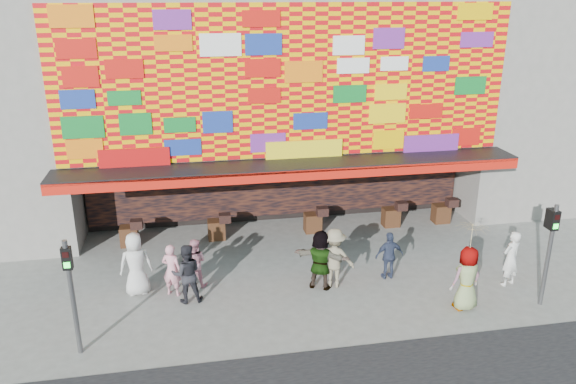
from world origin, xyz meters
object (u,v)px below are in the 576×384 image
ped_b (172,270)px  parasol (472,238)px  ped_a (136,264)px  ped_h (511,258)px  signal_left (71,285)px  ped_c (187,274)px  ped_e (389,256)px  ped_g (467,278)px  ped_i (195,262)px  signal_right (550,244)px  ped_d (334,258)px  ped_f (320,260)px

ped_b → parasol: (7.96, -2.21, 1.33)m
ped_a → ped_h: (10.88, -1.47, -0.09)m
signal_left → ped_c: 3.43m
ped_b → ped_e: ped_b is taller
ped_b → ped_g: ped_g is taller
ped_e → ped_h: size_ratio=0.88×
ped_i → parasol: parasol is taller
signal_right → ped_g: (-2.23, 0.20, -0.94)m
signal_left → parasol: size_ratio=1.66×
ped_d → ped_f: ped_d is taller
ped_a → ped_e: 7.51m
ped_e → ped_a: bearing=-6.6°
signal_left → ped_h: (12.09, 1.20, -1.00)m
signal_left → ped_h: bearing=5.7°
parasol → ped_c: bearing=166.8°
ped_d → ped_f: (-0.43, -0.02, -0.00)m
ped_g → ped_h: size_ratio=1.07×
ped_d → ped_c: bearing=18.2°
ped_f → ped_h: 5.65m
ped_a → ped_b: size_ratio=1.19×
ped_c → ped_i: ped_c is taller
ped_i → ped_g: bearing=178.1°
ped_f → ped_g: size_ratio=0.99×
ped_d → parasol: parasol is taller
ped_e → signal_left: bearing=11.1°
ped_d → ped_h: size_ratio=1.06×
ped_b → parasol: bearing=-170.0°
signal_left → ped_e: 9.05m
ped_f → ped_i: bearing=15.8°
ped_g → signal_right: bearing=164.3°
ped_c → ped_g: size_ratio=0.94×
ped_d → signal_right: bearing=175.9°
ped_a → ped_f: bearing=164.1°
ped_b → signal_right: bearing=-167.8°
ped_c → ped_a: bearing=-28.4°
signal_right → ped_b: (-10.19, 2.41, -1.07)m
ped_g → ped_d: bearing=-40.7°
ped_c → ped_h: size_ratio=1.01×
ped_c → ped_g: (7.54, -1.77, 0.05)m
signal_left → ped_e: signal_left is taller
signal_left → ped_e: (8.70, 2.24, -1.10)m
ped_c → ped_e: size_ratio=1.15×
signal_right → ped_a: signal_right is taller
ped_d → ped_e: bearing=-158.1°
ped_h → parasol: (-1.92, -1.00, 1.26)m
ped_a → ped_d: size_ratio=1.04×
ped_c → parasol: (7.54, -1.77, 1.26)m
ped_a → ped_g: ped_a is taller
ped_a → ped_g: 9.30m
signal_left → ped_c: (2.63, 1.97, -0.99)m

